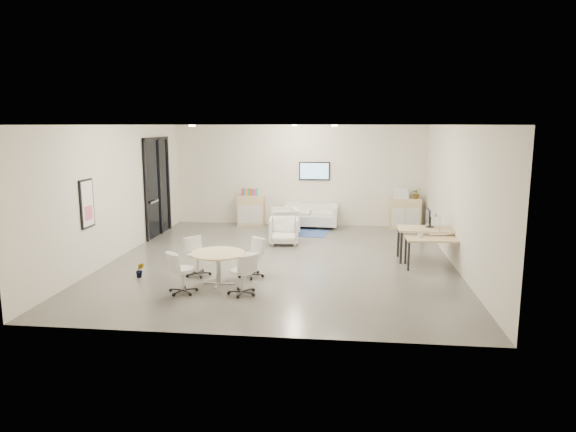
% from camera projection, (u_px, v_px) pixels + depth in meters
% --- Properties ---
extents(room_shell, '(9.60, 10.60, 4.80)m').
position_uv_depth(room_shell, '(282.00, 194.00, 12.01)').
color(room_shell, '#53504C').
rests_on(room_shell, ground).
extents(glass_door, '(0.09, 1.90, 2.85)m').
position_uv_depth(glass_door, '(157.00, 184.00, 14.91)').
color(glass_door, black).
rests_on(glass_door, room_shell).
extents(artwork, '(0.05, 0.54, 1.04)m').
position_uv_depth(artwork, '(87.00, 204.00, 10.89)').
color(artwork, black).
rests_on(artwork, room_shell).
extents(wall_tv, '(0.98, 0.06, 0.58)m').
position_uv_depth(wall_tv, '(314.00, 171.00, 16.30)').
color(wall_tv, black).
rests_on(wall_tv, room_shell).
extents(ceiling_spots, '(3.14, 4.14, 0.03)m').
position_uv_depth(ceiling_spots, '(278.00, 126.00, 12.57)').
color(ceiling_spots, '#FFEAC6').
rests_on(ceiling_spots, room_shell).
extents(sideboard_left, '(0.86, 0.44, 0.96)m').
position_uv_depth(sideboard_left, '(251.00, 210.00, 16.53)').
color(sideboard_left, tan).
rests_on(sideboard_left, room_shell).
extents(sideboard_right, '(0.95, 0.46, 0.95)m').
position_uv_depth(sideboard_right, '(405.00, 213.00, 16.00)').
color(sideboard_right, tan).
rests_on(sideboard_right, room_shell).
extents(books, '(0.49, 0.14, 0.22)m').
position_uv_depth(books, '(250.00, 192.00, 16.44)').
color(books, red).
rests_on(books, sideboard_left).
extents(printer, '(0.46, 0.38, 0.32)m').
position_uv_depth(printer, '(401.00, 194.00, 15.91)').
color(printer, white).
rests_on(printer, sideboard_right).
extents(loveseat, '(1.69, 0.88, 0.62)m').
position_uv_depth(loveseat, '(311.00, 217.00, 16.18)').
color(loveseat, silver).
rests_on(loveseat, room_shell).
extents(blue_rug, '(1.81, 1.32, 0.01)m').
position_uv_depth(blue_rug, '(299.00, 233.00, 15.41)').
color(blue_rug, navy).
rests_on(blue_rug, room_shell).
extents(armchair_left, '(0.90, 0.94, 0.84)m').
position_uv_depth(armchair_left, '(285.00, 219.00, 15.27)').
color(armchair_left, silver).
rests_on(armchair_left, room_shell).
extents(armchair_right, '(0.84, 0.80, 0.80)m').
position_uv_depth(armchair_right, '(284.00, 230.00, 13.89)').
color(armchair_right, silver).
rests_on(armchair_right, room_shell).
extents(desk_rear, '(1.54, 0.80, 0.79)m').
position_uv_depth(desk_rear, '(431.00, 232.00, 12.10)').
color(desk_rear, tan).
rests_on(desk_rear, room_shell).
extents(desk_front, '(1.37, 0.74, 0.69)m').
position_uv_depth(desk_front, '(436.00, 241.00, 11.53)').
color(desk_front, tan).
rests_on(desk_front, room_shell).
extents(monitor, '(0.20, 0.50, 0.44)m').
position_uv_depth(monitor, '(428.00, 217.00, 12.20)').
color(monitor, black).
rests_on(monitor, desk_rear).
extents(round_table, '(1.09, 1.09, 0.66)m').
position_uv_depth(round_table, '(218.00, 257.00, 10.35)').
color(round_table, tan).
rests_on(round_table, room_shell).
extents(meeting_chairs, '(2.02, 2.02, 0.82)m').
position_uv_depth(meeting_chairs, '(218.00, 265.00, 10.38)').
color(meeting_chairs, white).
rests_on(meeting_chairs, room_shell).
extents(plant_cabinet, '(0.32, 0.35, 0.26)m').
position_uv_depth(plant_cabinet, '(417.00, 195.00, 15.83)').
color(plant_cabinet, '#3F7F3F').
rests_on(plant_cabinet, sideboard_right).
extents(plant_floor, '(0.27, 0.36, 0.14)m').
position_uv_depth(plant_floor, '(140.00, 274.00, 10.89)').
color(plant_floor, '#3F7F3F').
rests_on(plant_floor, room_shell).
extents(cup, '(0.14, 0.13, 0.12)m').
position_uv_depth(cup, '(420.00, 235.00, 11.58)').
color(cup, white).
rests_on(cup, desk_front).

